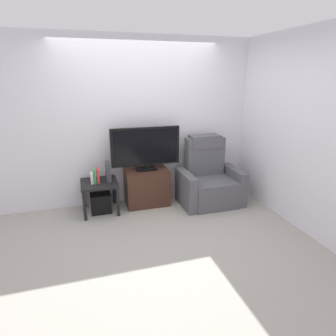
% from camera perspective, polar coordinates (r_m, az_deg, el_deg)
% --- Properties ---
extents(ground_plane, '(6.40, 6.40, 0.00)m').
position_cam_1_polar(ground_plane, '(4.04, -1.93, -11.98)').
color(ground_plane, '#9E998E').
extents(wall_back, '(6.40, 0.06, 2.60)m').
position_cam_1_polar(wall_back, '(4.66, -5.75, 9.00)').
color(wall_back, silver).
rests_on(wall_back, ground).
extents(wall_side, '(0.06, 4.48, 2.60)m').
position_cam_1_polar(wall_side, '(4.44, 22.25, 7.33)').
color(wall_side, silver).
rests_on(wall_side, ground).
extents(tv_stand, '(0.68, 0.43, 0.58)m').
position_cam_1_polar(tv_stand, '(4.67, -4.20, -3.79)').
color(tv_stand, '#3D2319').
rests_on(tv_stand, ground).
extents(television, '(1.08, 0.20, 0.68)m').
position_cam_1_polar(television, '(4.49, -4.44, 4.03)').
color(television, black).
rests_on(television, tv_stand).
extents(recliner_armchair, '(0.98, 0.78, 1.08)m').
position_cam_1_polar(recliner_armchair, '(4.77, 8.06, -2.42)').
color(recliner_armchair, '#515156').
rests_on(recliner_armchair, ground).
extents(side_table, '(0.54, 0.54, 0.48)m').
position_cam_1_polar(side_table, '(4.49, -13.40, -3.65)').
color(side_table, black).
rests_on(side_table, ground).
extents(subwoofer_box, '(0.30, 0.30, 0.30)m').
position_cam_1_polar(subwoofer_box, '(4.58, -13.18, -6.57)').
color(subwoofer_box, black).
rests_on(subwoofer_box, ground).
extents(book_leftmost, '(0.04, 0.11, 0.16)m').
position_cam_1_polar(book_leftmost, '(4.41, -14.82, -1.94)').
color(book_leftmost, white).
rests_on(book_leftmost, side_table).
extents(book_middle, '(0.03, 0.14, 0.22)m').
position_cam_1_polar(book_middle, '(4.40, -14.31, -1.54)').
color(book_middle, '#388C4C').
rests_on(book_middle, side_table).
extents(book_rightmost, '(0.04, 0.14, 0.22)m').
position_cam_1_polar(book_rightmost, '(4.41, -13.70, -1.49)').
color(book_rightmost, red).
rests_on(book_rightmost, side_table).
extents(game_console, '(0.07, 0.20, 0.30)m').
position_cam_1_polar(game_console, '(4.43, -11.75, -0.72)').
color(game_console, '#333338').
rests_on(game_console, side_table).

